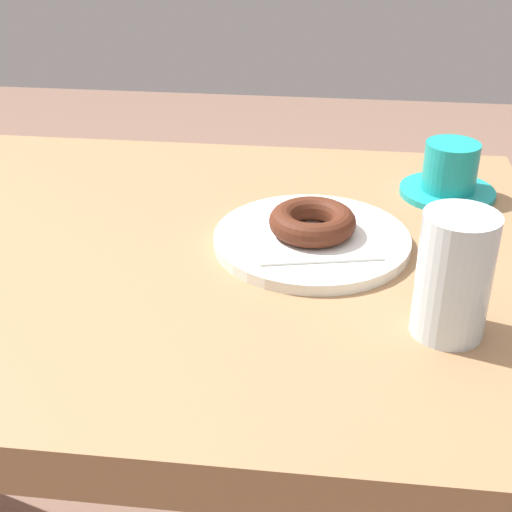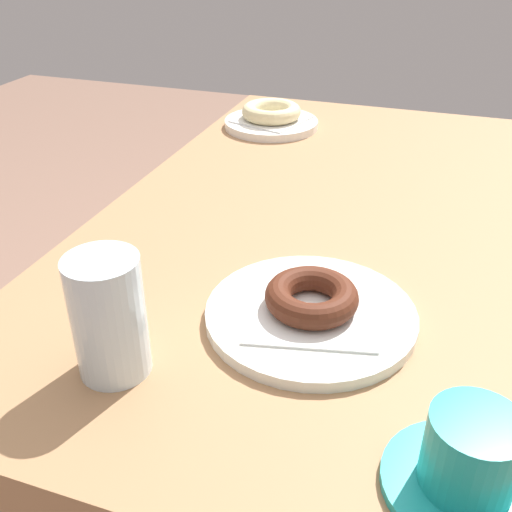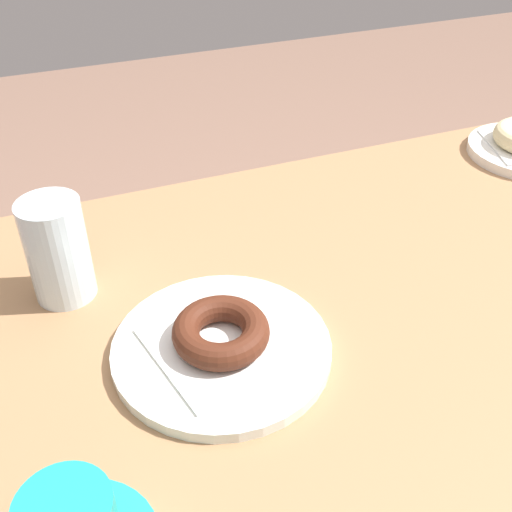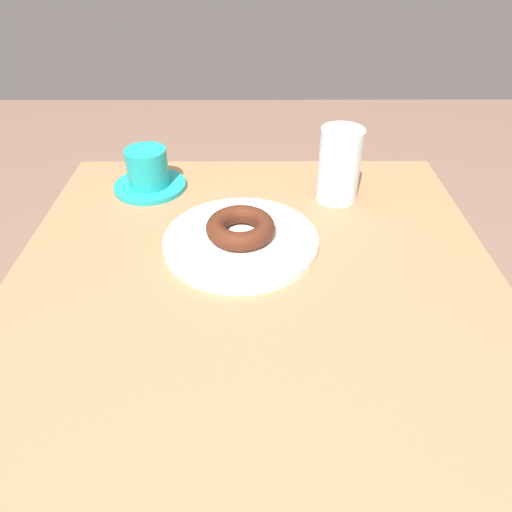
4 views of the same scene
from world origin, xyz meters
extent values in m
cube|color=#9E734D|center=(0.00, 0.00, 0.69)|extent=(1.11, 0.69, 0.05)
cylinder|color=olive|center=(-0.49, -0.25, 0.33)|extent=(0.07, 0.07, 0.66)
cylinder|color=white|center=(-0.28, -0.02, 0.72)|extent=(0.23, 0.23, 0.01)
cube|color=white|center=(-0.28, -0.02, 0.73)|extent=(0.16, 0.16, 0.00)
torus|color=#4C2214|center=(-0.28, -0.02, 0.74)|extent=(0.10, 0.10, 0.03)
cylinder|color=silver|center=(-0.41, 0.14, 0.78)|extent=(0.07, 0.07, 0.12)
cylinder|color=teal|center=(-0.45, -0.19, 0.72)|extent=(0.13, 0.13, 0.01)
cylinder|color=teal|center=(-0.45, -0.19, 0.75)|extent=(0.07, 0.07, 0.06)
cylinder|color=black|center=(-0.45, -0.19, 0.78)|extent=(0.06, 0.06, 0.00)
camera|label=1|loc=(-0.30, 0.74, 1.12)|focal=50.94mm
camera|label=2|loc=(-0.79, -0.13, 1.10)|focal=41.21mm
camera|label=3|loc=(-0.41, -0.46, 1.18)|focal=43.02mm
camera|label=4|loc=(0.29, 0.00, 1.12)|focal=32.79mm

